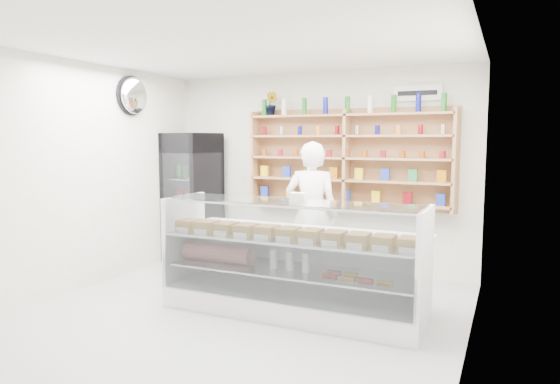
% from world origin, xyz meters
% --- Properties ---
extents(room, '(5.00, 5.00, 5.00)m').
position_xyz_m(room, '(0.00, 0.00, 1.40)').
color(room, '#BABABF').
rests_on(room, ground).
extents(display_counter, '(2.79, 0.83, 1.21)m').
position_xyz_m(display_counter, '(0.48, 0.54, 0.34)').
color(display_counter, white).
rests_on(display_counter, floor).
extents(shop_worker, '(0.74, 0.55, 1.83)m').
position_xyz_m(shop_worker, '(0.29, 1.59, 0.92)').
color(shop_worker, white).
rests_on(shop_worker, floor).
extents(drinks_cooler, '(0.80, 0.78, 1.95)m').
position_xyz_m(drinks_cooler, '(-1.85, 2.06, 0.98)').
color(drinks_cooler, black).
rests_on(drinks_cooler, floor).
extents(wall_shelving, '(2.84, 0.28, 1.33)m').
position_xyz_m(wall_shelving, '(0.50, 2.34, 1.59)').
color(wall_shelving, '#AC8051').
rests_on(wall_shelving, back_wall).
extents(potted_plant, '(0.22, 0.19, 0.34)m').
position_xyz_m(potted_plant, '(-0.63, 2.34, 2.36)').
color(potted_plant, '#1E6626').
rests_on(potted_plant, wall_shelving).
extents(security_mirror, '(0.15, 0.50, 0.50)m').
position_xyz_m(security_mirror, '(-2.17, 1.20, 2.45)').
color(security_mirror, silver).
rests_on(security_mirror, left_wall).
extents(wall_sign, '(0.62, 0.03, 0.20)m').
position_xyz_m(wall_sign, '(1.40, 2.47, 2.45)').
color(wall_sign, white).
rests_on(wall_sign, back_wall).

